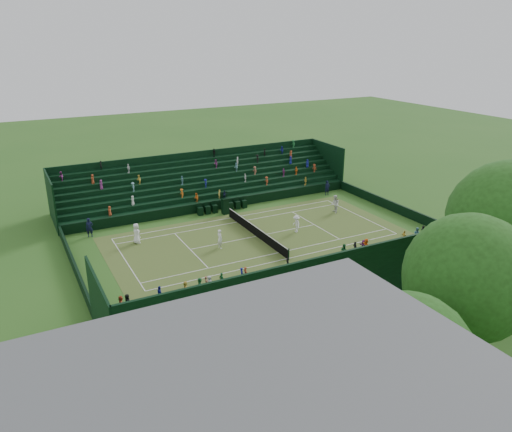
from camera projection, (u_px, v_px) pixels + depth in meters
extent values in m
plane|color=#2C5D1D|center=(256.00, 236.00, 45.70)|extent=(160.00, 160.00, 0.00)
cube|color=#396822|center=(256.00, 236.00, 45.70)|extent=(12.97, 26.77, 0.01)
cube|color=black|center=(390.00, 205.00, 52.42)|extent=(17.17, 0.20, 1.00)
cube|color=black|center=(75.00, 267.00, 38.64)|extent=(17.17, 0.20, 1.00)
cube|color=black|center=(307.00, 268.00, 38.47)|extent=(0.20, 31.77, 1.00)
cube|color=black|center=(219.00, 205.00, 52.59)|extent=(0.20, 31.77, 1.00)
cube|color=black|center=(310.00, 270.00, 38.05)|extent=(0.80, 32.00, 1.00)
cube|color=black|center=(316.00, 272.00, 37.31)|extent=(0.80, 32.00, 1.45)
cube|color=black|center=(323.00, 273.00, 36.56)|extent=(0.80, 32.00, 1.90)
cube|color=black|center=(329.00, 275.00, 35.82)|extent=(0.80, 32.00, 2.35)
cube|color=black|center=(336.00, 277.00, 35.08)|extent=(0.80, 32.00, 2.80)
cube|color=black|center=(343.00, 279.00, 34.33)|extent=(0.80, 32.00, 3.25)
cube|color=black|center=(350.00, 281.00, 33.59)|extent=(0.80, 32.00, 3.70)
cube|color=black|center=(358.00, 283.00, 32.85)|extent=(0.80, 32.00, 4.15)
cube|color=black|center=(363.00, 281.00, 32.30)|extent=(0.20, 32.00, 4.90)
cube|color=black|center=(217.00, 203.00, 53.01)|extent=(0.80, 32.00, 1.00)
cube|color=black|center=(214.00, 199.00, 53.60)|extent=(0.80, 32.00, 1.45)
cube|color=black|center=(211.00, 195.00, 54.19)|extent=(0.80, 32.00, 1.90)
cube|color=black|center=(208.00, 191.00, 54.77)|extent=(0.80, 32.00, 2.35)
cube|color=black|center=(205.00, 188.00, 55.36)|extent=(0.80, 32.00, 2.80)
cube|color=black|center=(203.00, 184.00, 55.95)|extent=(0.80, 32.00, 3.25)
cube|color=black|center=(200.00, 180.00, 56.54)|extent=(0.80, 32.00, 3.70)
cube|color=black|center=(197.00, 177.00, 57.13)|extent=(0.80, 32.00, 4.15)
cube|color=black|center=(196.00, 172.00, 57.41)|extent=(0.20, 32.00, 4.90)
cylinder|color=black|center=(230.00, 212.00, 50.33)|extent=(0.10, 0.10, 1.06)
cylinder|color=black|center=(289.00, 255.00, 40.70)|extent=(0.10, 0.10, 1.06)
cube|color=black|center=(256.00, 232.00, 45.54)|extent=(11.57, 0.02, 0.86)
cube|color=white|center=(256.00, 227.00, 45.38)|extent=(11.57, 0.04, 0.07)
sphere|color=#1E4513|center=(407.00, 358.00, 19.81)|extent=(5.31, 5.31, 5.31)
cylinder|color=black|center=(455.00, 359.00, 25.69)|extent=(0.50, 0.50, 3.46)
sphere|color=#1E4513|center=(469.00, 278.00, 24.07)|extent=(6.33, 6.33, 6.33)
cylinder|color=black|center=(494.00, 300.00, 30.99)|extent=(0.50, 0.50, 3.89)
sphere|color=#1E4513|center=(509.00, 220.00, 29.17)|extent=(7.12, 7.12, 7.12)
cube|color=black|center=(225.00, 206.00, 51.19)|extent=(0.63, 0.63, 1.61)
cube|color=black|center=(225.00, 198.00, 50.90)|extent=(0.80, 0.80, 0.09)
cube|color=black|center=(224.00, 195.00, 51.05)|extent=(0.07, 0.80, 0.63)
imported|color=black|center=(225.00, 194.00, 50.74)|extent=(0.33, 0.41, 0.83)
cube|color=black|center=(200.00, 211.00, 50.95)|extent=(0.52, 0.52, 0.83)
cube|color=black|center=(199.00, 206.00, 50.99)|extent=(0.06, 0.52, 0.52)
cube|color=black|center=(207.00, 210.00, 51.30)|extent=(0.52, 0.52, 0.83)
cube|color=black|center=(206.00, 205.00, 51.33)|extent=(0.06, 0.52, 0.52)
cube|color=black|center=(215.00, 209.00, 51.64)|extent=(0.52, 0.52, 0.83)
cube|color=black|center=(213.00, 203.00, 51.68)|extent=(0.06, 0.52, 0.52)
cube|color=black|center=(230.00, 206.00, 52.42)|extent=(0.52, 0.52, 0.83)
cube|color=black|center=(229.00, 201.00, 52.46)|extent=(0.06, 0.52, 0.52)
cube|color=black|center=(237.00, 205.00, 52.77)|extent=(0.52, 0.52, 0.83)
cube|color=black|center=(236.00, 200.00, 52.81)|extent=(0.06, 0.52, 0.52)
cube|color=black|center=(244.00, 204.00, 53.12)|extent=(0.52, 0.52, 0.83)
cube|color=black|center=(243.00, 199.00, 53.15)|extent=(0.06, 0.52, 0.52)
imported|color=white|center=(136.00, 233.00, 43.94)|extent=(1.02, 0.79, 1.85)
imported|color=white|center=(220.00, 239.00, 42.94)|extent=(0.67, 0.49, 1.72)
imported|color=silver|center=(335.00, 204.00, 51.46)|extent=(1.07, 0.93, 1.86)
imported|color=white|center=(296.00, 224.00, 46.44)|extent=(1.11, 0.70, 1.65)
imported|color=black|center=(327.00, 188.00, 57.14)|extent=(0.45, 0.65, 1.70)
imported|color=black|center=(89.00, 228.00, 45.36)|extent=(0.55, 0.73, 1.79)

